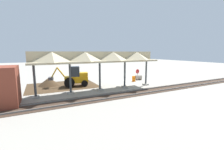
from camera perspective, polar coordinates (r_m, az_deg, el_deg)
name	(u,v)px	position (r m, az deg, el deg)	size (l,w,h in m)	color
ground_plane	(127,81)	(25.05, 5.61, -2.42)	(120.00, 120.00, 0.00)	gray
dirt_work_zone	(63,86)	(22.94, -18.26, -3.85)	(9.52, 7.00, 0.01)	#42301E
platform_canopy	(100,58)	(18.59, -4.76, 6.66)	(15.78, 3.20, 4.90)	#9E998E
rail_tracks	(154,90)	(19.93, 15.65, -5.54)	(60.00, 2.58, 0.15)	slate
stop_sign	(137,73)	(25.50, 9.68, 0.93)	(0.75, 0.17, 1.99)	gray
backhoe	(75,77)	(21.92, -13.84, -0.88)	(5.38, 2.26, 2.82)	orange
dirt_mound	(49,85)	(23.88, -22.83, -3.63)	(6.14, 6.14, 2.24)	#42301E
concrete_pipe	(139,77)	(26.82, 10.08, -0.83)	(1.35, 1.26, 0.87)	#9E9384
traffic_barrel	(134,79)	(25.06, 8.28, -1.42)	(0.56, 0.56, 0.90)	orange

